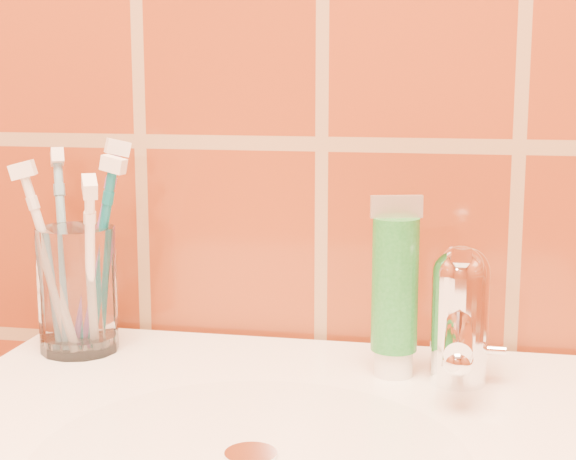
# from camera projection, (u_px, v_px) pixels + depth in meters

# --- Properties ---
(glass_tumbler) EXTENTS (0.09, 0.09, 0.12)m
(glass_tumbler) POSITION_uv_depth(u_px,v_px,m) (78.00, 290.00, 0.82)
(glass_tumbler) COLOR white
(glass_tumbler) RESTS_ON pedestal_sink
(toothpaste_tube) EXTENTS (0.04, 0.04, 0.16)m
(toothpaste_tube) POSITION_uv_depth(u_px,v_px,m) (395.00, 292.00, 0.75)
(toothpaste_tube) COLOR white
(toothpaste_tube) RESTS_ON pedestal_sink
(faucet) EXTENTS (0.05, 0.11, 0.12)m
(faucet) POSITION_uv_depth(u_px,v_px,m) (460.00, 311.00, 0.73)
(faucet) COLOR white
(faucet) RESTS_ON pedestal_sink
(toothbrush_0) EXTENTS (0.09, 0.08, 0.19)m
(toothbrush_0) POSITION_uv_depth(u_px,v_px,m) (51.00, 260.00, 0.81)
(toothbrush_0) COLOR silver
(toothbrush_0) RESTS_ON glass_tumbler
(toothbrush_1) EXTENTS (0.12, 0.16, 0.20)m
(toothbrush_1) POSITION_uv_depth(u_px,v_px,m) (90.00, 269.00, 0.79)
(toothbrush_1) COLOR white
(toothbrush_1) RESTS_ON glass_tumbler
(toothbrush_2) EXTENTS (0.08, 0.07, 0.19)m
(toothbrush_2) POSITION_uv_depth(u_px,v_px,m) (99.00, 255.00, 0.82)
(toothbrush_2) COLOR #0D6573
(toothbrush_2) RESTS_ON glass_tumbler
(toothbrush_3) EXTENTS (0.11, 0.10, 0.21)m
(toothbrush_3) POSITION_uv_depth(u_px,v_px,m) (98.00, 245.00, 0.83)
(toothbrush_3) COLOR #874391
(toothbrush_3) RESTS_ON glass_tumbler
(toothbrush_4) EXTENTS (0.11, 0.15, 0.21)m
(toothbrush_4) POSITION_uv_depth(u_px,v_px,m) (63.00, 249.00, 0.84)
(toothbrush_4) COLOR #6DA5C2
(toothbrush_4) RESTS_ON glass_tumbler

